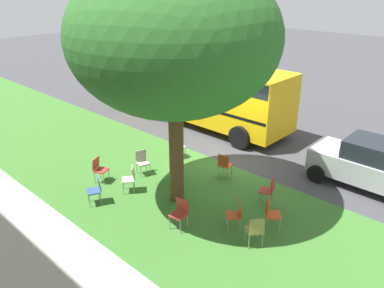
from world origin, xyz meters
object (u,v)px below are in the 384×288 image
(chair_9, at_px, (177,145))
(chair_11, at_px, (271,212))
(chair_5, at_px, (224,164))
(chair_10, at_px, (96,188))
(chair_2, at_px, (236,213))
(chair_0, at_px, (175,168))
(chair_7, at_px, (180,211))
(school_bus, at_px, (189,84))
(street_tree, at_px, (174,39))
(chair_3, at_px, (269,189))
(chair_4, at_px, (130,177))
(chair_6, at_px, (142,160))
(parked_car, at_px, (371,164))
(chair_8, at_px, (255,229))
(chair_1, at_px, (99,168))

(chair_9, bearing_deg, chair_11, 163.47)
(chair_5, bearing_deg, chair_10, 65.14)
(chair_9, bearing_deg, chair_2, 153.79)
(chair_0, bearing_deg, chair_11, 178.74)
(chair_7, distance_m, school_bus, 9.14)
(chair_10, bearing_deg, street_tree, -132.06)
(chair_3, height_order, chair_11, same)
(chair_7, relative_size, chair_10, 1.00)
(chair_3, xyz_separation_m, chair_10, (3.92, 3.56, 0.00))
(chair_4, distance_m, chair_11, 4.62)
(chair_4, height_order, chair_9, same)
(chair_6, height_order, parked_car, parked_car)
(school_bus, bearing_deg, chair_9, 127.37)
(chair_0, distance_m, school_bus, 6.59)
(chair_4, distance_m, chair_6, 1.27)
(chair_2, height_order, chair_11, same)
(chair_6, relative_size, chair_8, 1.00)
(chair_8, height_order, school_bus, school_bus)
(school_bus, bearing_deg, chair_0, 128.93)
(chair_7, bearing_deg, street_tree, -41.92)
(chair_6, bearing_deg, chair_7, 156.80)
(chair_1, relative_size, chair_9, 1.00)
(chair_10, bearing_deg, chair_11, -151.54)
(chair_0, height_order, chair_11, same)
(chair_3, bearing_deg, chair_5, -11.95)
(street_tree, bearing_deg, chair_7, 138.08)
(chair_4, xyz_separation_m, school_bus, (3.45, -6.47, 1.24))
(chair_8, distance_m, school_bus, 10.10)
(chair_7, relative_size, parked_car, 0.24)
(chair_0, distance_m, chair_6, 1.35)
(chair_3, xyz_separation_m, chair_7, (1.14, 2.71, 0.00))
(chair_1, height_order, chair_8, same)
(chair_1, distance_m, school_bus, 7.21)
(chair_0, distance_m, chair_3, 3.22)
(chair_7, height_order, chair_10, same)
(chair_11, bearing_deg, chair_8, 97.20)
(chair_0, xyz_separation_m, chair_2, (-3.11, 0.75, 0.00))
(chair_0, distance_m, chair_2, 3.20)
(chair_3, distance_m, parked_car, 3.70)
(chair_2, xyz_separation_m, chair_5, (2.10, -2.15, 0.00))
(chair_0, height_order, chair_4, same)
(chair_1, xyz_separation_m, chair_4, (-1.30, -0.30, 0.00))
(chair_9, relative_size, chair_10, 1.00)
(chair_2, bearing_deg, street_tree, 0.11)
(chair_1, height_order, chair_6, same)
(street_tree, bearing_deg, chair_10, 47.94)
(street_tree, relative_size, chair_8, 8.04)
(chair_6, height_order, chair_11, same)
(chair_3, bearing_deg, chair_11, 124.63)
(chair_2, xyz_separation_m, parked_car, (-1.84, -4.88, 0.32))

